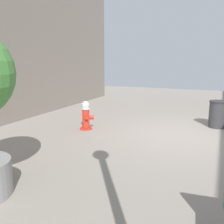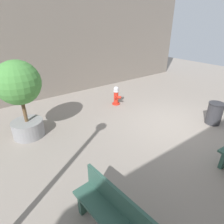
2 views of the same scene
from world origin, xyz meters
The scene contains 5 objects.
ground_plane centered at (0.00, 0.00, 0.00)m, with size 23.40×23.40×0.00m, color gray.
fire_hydrant centered at (2.76, 0.51, 0.43)m, with size 0.40×0.40×0.85m.
bench_far centered at (-1.85, 4.10, 0.50)m, with size 1.77×0.60×0.95m.
planter_tree centered at (2.40, 4.45, 1.54)m, with size 1.33×1.33×2.50m.
trash_bin centered at (-0.81, -1.32, 0.41)m, with size 0.55×0.55×0.82m.
Camera 2 is at (-3.55, 5.38, 3.48)m, focal length 30.07 mm.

